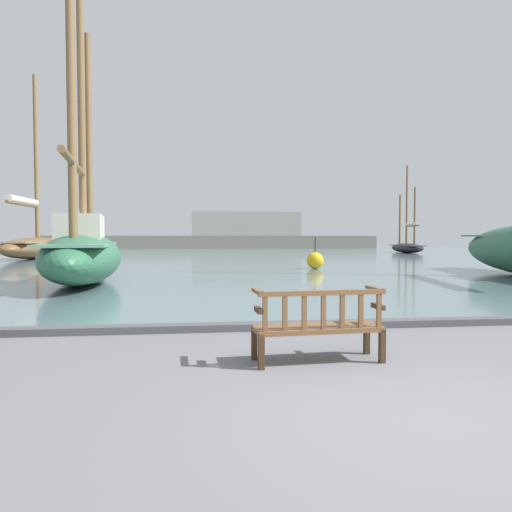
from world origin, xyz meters
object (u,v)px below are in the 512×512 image
Objects in this scene: channel_buoy at (315,260)px; park_bench at (318,325)px; sailboat_distant_harbor at (83,249)px; sailboat_far_starboard at (36,245)px; sailboat_nearest_starboard at (407,246)px.

park_bench is at bearing -104.09° from channel_buoy.
sailboat_distant_harbor reaches higher than channel_buoy.
sailboat_far_starboard is 1.53× the size of sailboat_nearest_starboard.
sailboat_far_starboard is at bearing 142.66° from channel_buoy.
sailboat_distant_harbor reaches higher than park_bench.
sailboat_far_starboard is at bearing -165.36° from sailboat_nearest_starboard.
sailboat_distant_harbor is (-5.27, 9.82, 0.73)m from park_bench.
sailboat_distant_harbor is 8.28× the size of channel_buoy.
sailboat_far_starboard is 21.46m from channel_buoy.
sailboat_distant_harbor reaches higher than sailboat_nearest_starboard.
channel_buoy is at bearing 32.06° from sailboat_distant_harbor.
sailboat_far_starboard reaches higher than sailboat_nearest_starboard.
channel_buoy is at bearing 75.91° from park_bench.
sailboat_distant_harbor is at bearing -131.30° from sailboat_nearest_starboard.
park_bench is at bearing -65.29° from sailboat_far_starboard.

